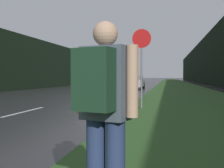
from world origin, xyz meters
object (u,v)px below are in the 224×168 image
object	(u,v)px
stop_sign	(142,59)
hitchhiker_with_backpack	(103,107)
car_passing_near	(107,88)
car_passing_far	(135,82)

from	to	relation	value
stop_sign	hitchhiker_with_backpack	world-z (taller)	stop_sign
car_passing_near	car_passing_far	size ratio (longest dim) A/B	0.88
hitchhiker_with_backpack	car_passing_near	bearing A→B (deg)	117.43
stop_sign	hitchhiker_with_backpack	xyz separation A→B (m)	(0.47, -8.91, -0.99)
hitchhiker_with_backpack	car_passing_far	bearing A→B (deg)	111.30
hitchhiker_with_backpack	car_passing_near	xyz separation A→B (m)	(-2.84, 13.19, -0.35)
hitchhiker_with_backpack	car_passing_far	world-z (taller)	hitchhiker_with_backpack
stop_sign	car_passing_far	world-z (taller)	stop_sign
car_passing_far	car_passing_near	bearing A→B (deg)	90.00
car_passing_near	car_passing_far	distance (m)	13.76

